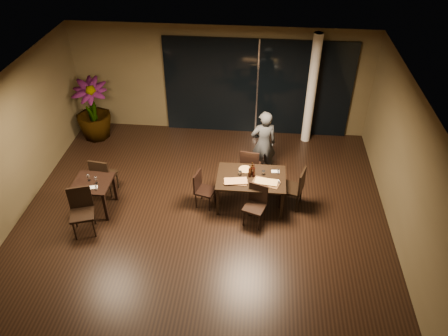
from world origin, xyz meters
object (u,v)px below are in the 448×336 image
chair_main_far (250,164)px  bottle_c (252,169)px  bottle_b (254,171)px  side_table (93,187)px  chair_side_far (103,175)px  chair_side_near (81,208)px  chair_main_right (296,186)px  potted_plant (92,110)px  chair_main_left (202,187)px  main_table (251,180)px  bottle_a (250,171)px  chair_main_near (256,202)px  diner (263,144)px

chair_main_far → bottle_c: bearing=104.0°
chair_main_far → bottle_b: (0.10, -0.73, 0.37)m
side_table → chair_side_far: chair_side_far is taller
chair_side_near → bottle_c: (3.44, 1.24, 0.34)m
chair_main_right → potted_plant: (-5.38, 2.44, 0.29)m
chair_main_left → potted_plant: bearing=67.3°
chair_side_far → bottle_c: 3.40m
main_table → bottle_a: size_ratio=5.27×
bottle_c → chair_main_right: bearing=-4.8°
side_table → chair_main_right: 4.41m
side_table → bottle_a: bearing=8.8°
side_table → bottle_b: bearing=8.9°
chair_side_far → bottle_b: 3.43m
bottle_b → bottle_c: 0.07m
chair_main_far → chair_main_near: size_ratio=1.05×
chair_main_far → chair_main_right: size_ratio=0.96×
chair_main_left → bottle_a: (1.04, 0.14, 0.41)m
chair_main_near → bottle_a: (-0.17, 0.57, 0.38)m
side_table → main_table: bearing=8.4°
bottle_b → diner: bearing=80.8°
chair_main_far → chair_side_near: size_ratio=0.93×
chair_main_far → chair_main_near: bearing=106.7°
bottle_b → chair_main_left: bearing=-171.8°
chair_main_left → chair_main_right: bearing=-71.1°
chair_main_right → bottle_a: size_ratio=3.50×
main_table → chair_main_right: size_ratio=1.51×
side_table → chair_side_near: size_ratio=0.78×
side_table → chair_main_near: (3.53, -0.05, -0.11)m
main_table → potted_plant: 5.04m
main_table → chair_side_near: chair_side_near is taller
bottle_c → potted_plant: bearing=151.8°
chair_side_near → diner: diner is taller
chair_main_right → chair_side_far: 4.35m
bottle_b → bottle_c: bottle_c is taller
chair_side_far → potted_plant: bearing=-59.5°
chair_main_right → diner: diner is taller
bottle_c → chair_main_far: bearing=95.4°
chair_main_far → chair_main_right: bearing=152.4°
chair_side_far → chair_side_near: size_ratio=0.97×
chair_main_far → bottle_b: 0.82m
chair_main_near → bottle_c: size_ratio=2.88×
diner → bottle_b: diner is taller
chair_main_left → potted_plant: size_ratio=0.51×
side_table → bottle_c: (3.41, 0.60, 0.29)m
chair_main_right → bottle_c: 1.04m
chair_main_left → bottle_b: (1.12, 0.16, 0.42)m
side_table → bottle_c: 3.47m
chair_main_far → chair_main_near: 1.33m
chair_main_far → chair_main_left: 1.36m
main_table → chair_side_near: (-3.43, -1.15, -0.10)m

